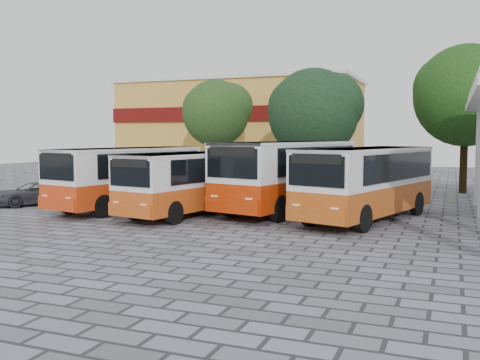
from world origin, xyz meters
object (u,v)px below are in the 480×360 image
at_px(bus_centre_left, 191,179).
at_px(parked_car, 33,194).
at_px(bus_far_right, 367,179).
at_px(bus_far_left, 128,174).
at_px(bus_centre_right, 289,171).

distance_m(bus_centre_left, parked_car, 9.00).
xyz_separation_m(bus_far_right, parked_car, (-16.27, -1.15, -1.16)).
xyz_separation_m(bus_far_left, parked_car, (-5.35, -0.40, -1.12)).
height_order(bus_far_left, parked_car, bus_far_left).
xyz_separation_m(bus_centre_right, parked_car, (-12.59, -2.39, -1.29)).
relative_size(bus_centre_right, parked_car, 2.34).
xyz_separation_m(bus_far_left, bus_far_right, (10.92, 0.75, 0.05)).
bearing_deg(bus_far_right, bus_centre_left, -153.36).
bearing_deg(bus_centre_left, bus_far_left, -177.86).
distance_m(bus_far_left, bus_far_right, 10.95).
height_order(bus_centre_left, bus_far_right, bus_far_right).
height_order(bus_far_left, bus_centre_right, bus_centre_right).
distance_m(bus_far_left, bus_centre_left, 3.64).
bearing_deg(bus_far_left, bus_far_right, 16.08).
bearing_deg(parked_car, bus_centre_right, 38.67).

